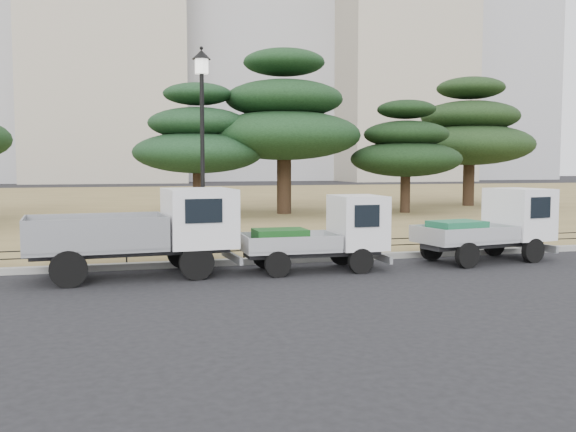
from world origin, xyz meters
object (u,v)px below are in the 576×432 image
object	(u,v)px
truck_kei_rear	(493,225)
street_lamp	(202,119)
truck_kei_front	(325,233)
truck_large	(146,228)

from	to	relation	value
truck_kei_rear	street_lamp	size ratio (longest dim) A/B	0.73
truck_kei_front	street_lamp	size ratio (longest dim) A/B	0.65
truck_large	street_lamp	bearing A→B (deg)	39.08
truck_large	truck_kei_rear	world-z (taller)	truck_large
truck_large	street_lamp	size ratio (longest dim) A/B	0.89
truck_large	truck_kei_front	xyz separation A→B (m)	(4.30, -0.28, -0.22)
truck_large	truck_kei_front	distance (m)	4.32
truck_kei_rear	truck_kei_front	bearing A→B (deg)	174.48
truck_kei_front	street_lamp	bearing A→B (deg)	148.84
truck_large	street_lamp	distance (m)	3.38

